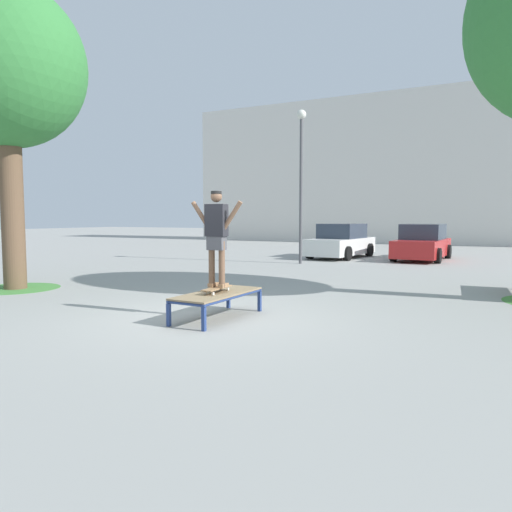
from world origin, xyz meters
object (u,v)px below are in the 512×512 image
Objects in this scene: tree_near_left at (7,68)px; skate_box at (217,295)px; light_post at (301,163)px; skateboard at (217,288)px; skater at (217,232)px; car_white at (341,242)px; car_red at (422,243)px.

skate_box is at bearing -6.43° from tree_near_left.
tree_near_left reaches higher than light_post.
skateboard is at bearing -76.32° from light_post.
skate_box is at bearing 87.56° from skater.
skater is at bearing -82.01° from car_white.
skateboard is 0.99m from skater.
car_red is (3.38, 0.42, 0.00)m from car_white.
skater is 13.66m from car_white.
skater is 14.03m from car_red.
car_white reaches higher than skateboard.
light_post is at bearing 103.71° from skate_box.
car_white is 0.75× the size of light_post.
tree_near_left is (-6.39, 0.73, 3.85)m from skater.
skater is 10.62m from light_post.
car_red is at bearing 83.92° from skater.
skater is at bearing -6.54° from tree_near_left.
skateboard is 13.64m from car_white.
car_red is at bearing 83.92° from skateboard.
tree_near_left is 10.26m from light_post.
car_white is at bearing 80.74° from light_post.
light_post is (-2.45, 10.08, 2.29)m from skater.
car_white is at bearing -172.90° from car_red.
tree_near_left reaches higher than skater.
tree_near_left reaches higher than car_red.
tree_near_left is at bearing -112.84° from light_post.
skate_box is 1.12m from skater.
skater is 0.29× the size of light_post.
skater is at bearing 93.56° from skateboard.
tree_near_left is at bearing -120.83° from car_red.
car_red is 0.73× the size of light_post.
skateboard is 0.19× the size of car_red.
skateboard is 0.14× the size of light_post.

